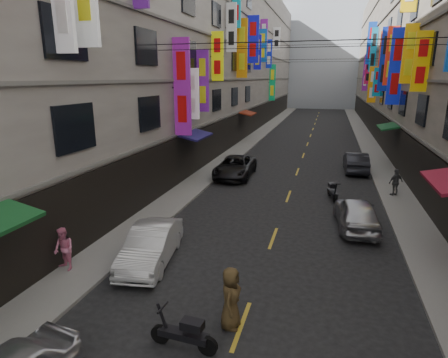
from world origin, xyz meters
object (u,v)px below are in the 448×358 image
Objects in this scene: pedestrian_crossing at (231,298)px; car_right_far at (356,162)px; scooter_crossing at (185,334)px; scooter_far_right at (332,192)px; car_right_mid at (356,213)px; pedestrian_lfar at (64,249)px; car_left_mid at (151,245)px; car_left_far at (235,167)px; pedestrian_rfar at (396,182)px.

car_right_far is at bearing -14.53° from pedestrian_crossing.
scooter_crossing is 1.01× the size of scooter_far_right.
pedestrian_lfar reaches higher than car_right_mid.
pedestrian_lfar reaches higher than car_left_mid.
scooter_far_right is 0.36× the size of car_left_far.
pedestrian_rfar reaches higher than car_left_mid.
pedestrian_crossing is (3.73, -15.52, 0.18)m from car_left_far.
car_right_far is 2.81× the size of pedestrian_lfar.
scooter_crossing is at bearing -3.50° from pedestrian_lfar.
car_left_far is 3.25× the size of pedestrian_rfar.
car_right_mid is at bearing 85.08° from car_right_far.
pedestrian_rfar reaches higher than scooter_crossing.
pedestrian_crossing is at bearing 9.33° from pedestrian_lfar.
pedestrian_lfar is at bearing 57.81° from car_right_far.
car_right_far is at bearing 55.31° from car_left_mid.
pedestrian_rfar is at bearing -13.13° from car_left_far.
pedestrian_crossing is (-3.67, -8.22, 0.17)m from car_right_mid.
car_left_mid is at bearing 51.15° from pedestrian_crossing.
scooter_crossing and scooter_far_right have the same top height.
car_right_mid is at bearing -26.10° from pedestrian_crossing.
scooter_crossing is 13.84m from scooter_far_right.
car_right_mid reaches higher than car_right_far.
car_left_far is (0.00, 12.73, 0.01)m from car_left_mid.
pedestrian_rfar reaches higher than pedestrian_lfar.
car_right_mid reaches higher than scooter_crossing.
car_right_mid is at bearing 27.49° from car_left_mid.
car_left_far is at bearing 23.29° from car_right_far.
car_left_mid is 2.95m from pedestrian_lfar.
car_right_mid is 11.06m from car_right_far.
car_right_mid reaches higher than scooter_far_right.
scooter_far_right is at bearing -81.09° from car_right_mid.
car_left_mid is (-6.39, -9.42, 0.24)m from scooter_far_right.
pedestrian_lfar is (-5.38, 2.46, 0.44)m from scooter_crossing.
car_right_mid is 9.01m from pedestrian_crossing.
scooter_crossing is 1.17× the size of pedestrian_rfar.
pedestrian_crossing is at bearing 32.01° from pedestrian_rfar.
scooter_far_right is 1.17× the size of pedestrian_lfar.
car_right_far is (1.61, 7.05, 0.26)m from scooter_far_right.
car_left_far is at bearing -40.85° from scooter_far_right.
pedestrian_lfar reaches higher than car_left_far.
scooter_crossing is 5.93m from pedestrian_lfar.
pedestrian_lfar is 0.99× the size of pedestrian_rfar.
pedestrian_crossing is (3.73, -2.79, 0.19)m from car_left_mid.
car_left_mid reaches higher than scooter_crossing.
car_left_mid is 14.52m from pedestrian_rfar.
car_right_far is 19.73m from pedestrian_crossing.
scooter_far_right is at bearing -14.35° from pedestrian_crossing.
car_right_mid is (7.40, -7.30, 0.01)m from car_left_far.
pedestrian_crossing is at bearing -33.39° from scooter_crossing.
car_right_mid is at bearing 90.60° from scooter_far_right.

